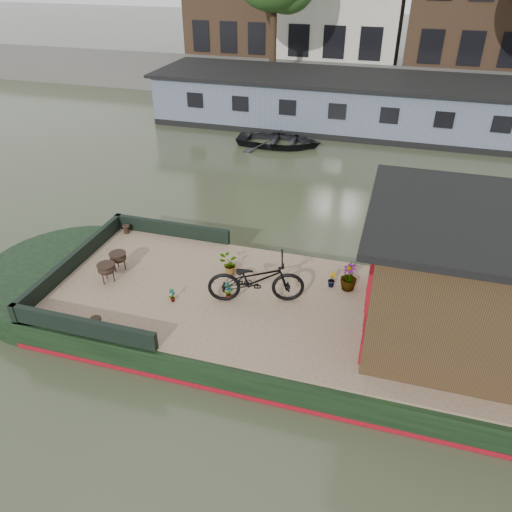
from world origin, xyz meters
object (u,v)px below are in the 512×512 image
(dinghy, at_px, (279,137))
(potted_plant_a, at_px, (228,291))
(cabin, at_px, (480,280))
(brazier_rear, at_px, (107,273))
(brazier_front, at_px, (119,261))
(bicycle, at_px, (256,279))

(dinghy, bearing_deg, potted_plant_a, -173.55)
(cabin, height_order, brazier_rear, cabin)
(cabin, bearing_deg, brazier_front, 178.51)
(potted_plant_a, distance_m, dinghy, 11.11)
(potted_plant_a, bearing_deg, bicycle, 15.07)
(cabin, distance_m, brazier_front, 7.19)
(cabin, xyz_separation_m, potted_plant_a, (-4.47, -0.17, -1.03))
(brazier_rear, relative_size, dinghy, 0.13)
(brazier_front, bearing_deg, dinghy, 85.13)
(bicycle, bearing_deg, potted_plant_a, 88.11)
(potted_plant_a, height_order, brazier_rear, brazier_rear)
(brazier_front, xyz_separation_m, dinghy, (0.90, 10.61, -0.52))
(cabin, distance_m, potted_plant_a, 4.59)
(cabin, relative_size, brazier_rear, 9.39)
(cabin, xyz_separation_m, brazier_front, (-7.11, 0.18, -1.02))
(brazier_front, relative_size, dinghy, 0.13)
(cabin, height_order, bicycle, cabin)
(cabin, distance_m, brazier_rear, 7.19)
(potted_plant_a, bearing_deg, brazier_front, 172.31)
(bicycle, bearing_deg, cabin, -106.51)
(brazier_rear, xyz_separation_m, dinghy, (0.90, 11.08, -0.52))
(potted_plant_a, bearing_deg, dinghy, 99.03)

